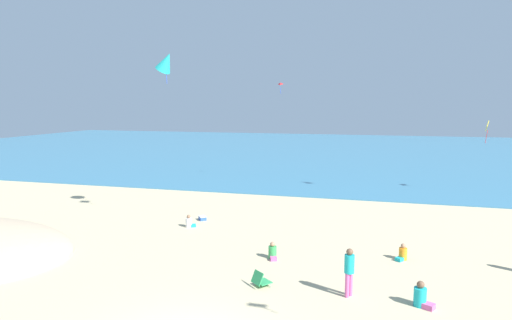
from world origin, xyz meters
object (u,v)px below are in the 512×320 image
cooler_box (202,218)px  kite_teal (166,62)px  person_4 (402,254)px  kite_yellow (487,127)px  person_5 (349,269)px  beach_chair_far_right (260,280)px  kite_red (280,84)px  person_2 (189,223)px  person_6 (273,252)px  person_1 (421,297)px

cooler_box → kite_teal: (-1.53, -0.76, 8.24)m
person_4 → kite_yellow: 16.42m
person_5 → beach_chair_far_right: bearing=33.1°
person_4 → kite_red: 18.95m
person_2 → person_5: 10.26m
cooler_box → kite_teal: size_ratio=0.32×
beach_chair_far_right → person_6: (-0.20, 2.78, 0.01)m
person_1 → person_2: (-10.48, 6.18, -0.06)m
kite_red → kite_yellow: 14.78m
beach_chair_far_right → person_5: 3.05m
beach_chair_far_right → person_2: size_ratio=1.19×
person_2 → kite_teal: kite_teal is taller
person_6 → kite_red: size_ratio=0.76×
kite_yellow → beach_chair_far_right: bearing=-120.8°
person_2 → kite_red: (1.92, 13.22, 7.53)m
person_5 → kite_teal: bearing=-2.3°
person_5 → cooler_box: bearing=-10.1°
person_4 → kite_teal: 14.40m
beach_chair_far_right → kite_teal: size_ratio=0.45×
cooler_box → kite_red: size_ratio=0.59×
kite_yellow → cooler_box: bearing=-145.7°
kite_red → kite_yellow: size_ratio=0.59×
beach_chair_far_right → kite_red: kite_red is taller
person_5 → kite_yellow: bearing=-81.1°
kite_red → person_5: bearing=-71.8°
beach_chair_far_right → person_4: person_4 is taller
cooler_box → kite_red: bearing=81.4°
beach_chair_far_right → person_6: size_ratio=1.11×
beach_chair_far_right → cooler_box: (-5.16, 7.49, -0.14)m
person_4 → person_6: size_ratio=0.97×
person_2 → person_4: bearing=-39.5°
kite_teal → person_2: bearing=-25.3°
person_2 → person_4: person_4 is taller
person_1 → kite_teal: (-11.87, 6.83, 8.06)m
beach_chair_far_right → cooler_box: 9.10m
person_2 → kite_red: size_ratio=0.71×
kite_red → beach_chair_far_right: bearing=-80.1°
person_6 → kite_teal: 11.11m
cooler_box → person_6: (4.96, -4.71, 0.14)m
person_1 → beach_chair_far_right: bearing=-151.9°
cooler_box → person_6: person_6 is taller
person_1 → person_5: person_5 is taller
beach_chair_far_right → person_1: size_ratio=0.95×
person_4 → kite_red: bearing=-115.0°
beach_chair_far_right → person_1: (5.18, -0.10, 0.05)m
cooler_box → person_5: (8.13, -7.46, 0.82)m
person_4 → person_1: bearing=40.8°
cooler_box → person_6: 6.85m
beach_chair_far_right → person_5: person_5 is taller
person_2 → person_6: (5.10, -3.30, 0.02)m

